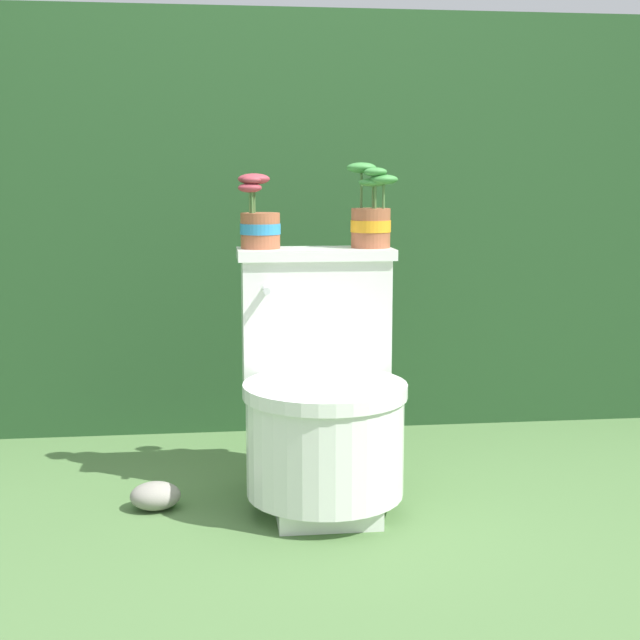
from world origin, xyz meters
TOP-DOWN VIEW (x-y plane):
  - ground_plane at (0.00, 0.00)m, footprint 12.00×12.00m
  - hedge_backdrop at (0.00, 1.15)m, footprint 3.68×0.66m
  - toilet at (0.09, 0.09)m, footprint 0.44×0.53m
  - potted_plant_left at (-0.06, 0.25)m, footprint 0.12×0.11m
  - potted_plant_midleft at (0.25, 0.25)m, footprint 0.14×0.11m
  - garden_stone at (-0.36, 0.09)m, footprint 0.14×0.11m

SIDE VIEW (x-z plane):
  - ground_plane at x=0.00m, z-range 0.00..0.00m
  - garden_stone at x=-0.36m, z-range 0.00..0.08m
  - toilet at x=0.09m, z-range -0.06..0.64m
  - hedge_backdrop at x=0.00m, z-range 0.00..1.45m
  - potted_plant_left at x=-0.06m, z-range 0.66..0.87m
  - potted_plant_midleft at x=0.25m, z-range 0.66..0.90m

